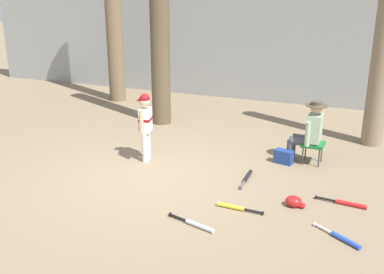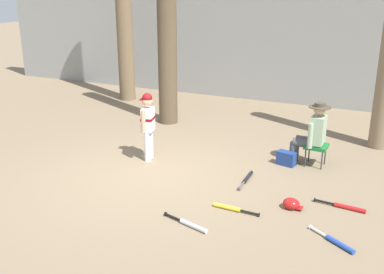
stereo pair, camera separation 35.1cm
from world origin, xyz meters
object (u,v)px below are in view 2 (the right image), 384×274
(bat_yellow_trainer, at_px, (231,208))
(bat_black_composite, at_px, (247,178))
(bat_blue_youth, at_px, (336,242))
(seated_spectator, at_px, (312,132))
(bat_aluminum_silver, at_px, (190,225))
(batting_helmet_red, at_px, (291,204))
(young_ballplayer, at_px, (148,122))
(tree_far_left, at_px, (124,9))
(handbag_beside_stool, at_px, (286,158))
(folding_stool, at_px, (316,147))
(bat_red_barrel, at_px, (346,207))
(tree_near_player, at_px, (167,18))

(bat_yellow_trainer, bearing_deg, bat_black_composite, 96.48)
(bat_blue_youth, bearing_deg, seated_spectator, 108.17)
(bat_yellow_trainer, bearing_deg, bat_aluminum_silver, -116.14)
(bat_aluminum_silver, relative_size, bat_black_composite, 1.01)
(bat_aluminum_silver, relative_size, batting_helmet_red, 2.53)
(young_ballplayer, xyz_separation_m, tree_far_left, (-3.02, 3.93, 1.84))
(tree_far_left, relative_size, bat_aluminum_silver, 7.72)
(bat_yellow_trainer, xyz_separation_m, batting_helmet_red, (0.80, 0.44, 0.04))
(handbag_beside_stool, xyz_separation_m, bat_blue_youth, (1.25, -2.42, -0.10))
(bat_blue_youth, bearing_deg, batting_helmet_red, 135.80)
(young_ballplayer, relative_size, folding_stool, 3.15)
(young_ballplayer, relative_size, handbag_beside_stool, 3.84)
(seated_spectator, relative_size, bat_black_composite, 1.59)
(seated_spectator, xyz_separation_m, bat_red_barrel, (0.85, -1.56, -0.61))
(seated_spectator, relative_size, bat_blue_youth, 1.84)
(young_ballplayer, height_order, seated_spectator, young_ballplayer)
(bat_black_composite, bearing_deg, bat_red_barrel, -12.59)
(bat_black_composite, height_order, bat_red_barrel, same)
(bat_yellow_trainer, bearing_deg, handbag_beside_stool, 81.70)
(batting_helmet_red, bearing_deg, young_ballplayer, 163.93)
(handbag_beside_stool, bearing_deg, tree_far_left, 150.51)
(young_ballplayer, bearing_deg, bat_yellow_trainer, -30.87)
(tree_near_player, bearing_deg, tree_far_left, 144.39)
(bat_aluminum_silver, height_order, bat_black_composite, same)
(young_ballplayer, bearing_deg, folding_stool, 19.14)
(seated_spectator, height_order, handbag_beside_stool, seated_spectator)
(folding_stool, bearing_deg, bat_aluminum_silver, -110.69)
(seated_spectator, height_order, bat_yellow_trainer, seated_spectator)
(young_ballplayer, xyz_separation_m, folding_stool, (2.97, 1.03, -0.38))
(bat_aluminum_silver, xyz_separation_m, batting_helmet_red, (1.14, 1.14, 0.04))
(bat_aluminum_silver, distance_m, bat_blue_youth, 1.95)
(folding_stool, bearing_deg, bat_red_barrel, -64.33)
(tree_near_player, distance_m, young_ballplayer, 3.05)
(handbag_beside_stool, relative_size, bat_aluminum_silver, 0.45)
(folding_stool, height_order, seated_spectator, seated_spectator)
(folding_stool, bearing_deg, bat_yellow_trainer, -108.97)
(bat_aluminum_silver, bearing_deg, bat_blue_youth, 11.71)
(tree_far_left, height_order, bat_black_composite, tree_far_left)
(bat_black_composite, relative_size, batting_helmet_red, 2.52)
(handbag_beside_stool, relative_size, bat_black_composite, 0.45)
(bat_black_composite, bearing_deg, folding_stool, 51.81)
(bat_blue_youth, bearing_deg, bat_red_barrel, 90.91)
(tree_far_left, bearing_deg, bat_red_barrel, -33.49)
(bat_yellow_trainer, height_order, batting_helmet_red, batting_helmet_red)
(folding_stool, bearing_deg, bat_blue_youth, -73.76)
(bat_red_barrel, bearing_deg, folding_stool, 115.67)
(tree_far_left, bearing_deg, batting_helmet_red, -38.63)
(seated_spectator, bearing_deg, tree_far_left, 153.80)
(young_ballplayer, height_order, folding_stool, young_ballplayer)
(tree_near_player, height_order, young_ballplayer, tree_near_player)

